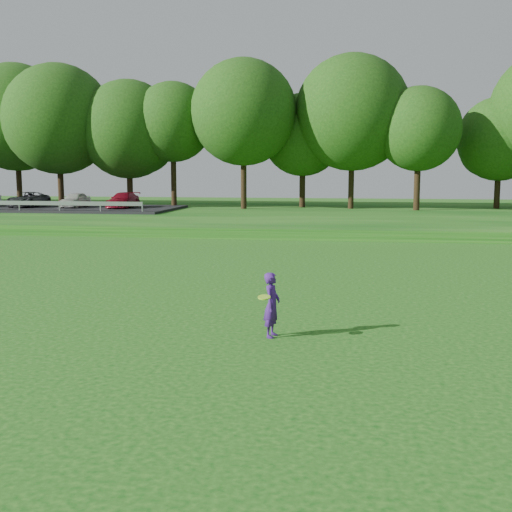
# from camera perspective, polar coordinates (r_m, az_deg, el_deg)

# --- Properties ---
(ground) EXTENTS (140.00, 140.00, 0.00)m
(ground) POSITION_cam_1_polar(r_m,az_deg,el_deg) (15.68, 0.83, -6.25)
(ground) COLOR #0E480F
(ground) RESTS_ON ground
(berm) EXTENTS (130.00, 30.00, 0.60)m
(berm) POSITION_cam_1_polar(r_m,az_deg,el_deg) (49.24, 6.49, 3.61)
(berm) COLOR #0E480F
(berm) RESTS_ON ground
(walking_path) EXTENTS (130.00, 1.60, 0.04)m
(walking_path) POSITION_cam_1_polar(r_m,az_deg,el_deg) (35.33, 5.46, 1.57)
(walking_path) COLOR gray
(walking_path) RESTS_ON ground
(treeline) EXTENTS (104.00, 7.00, 15.00)m
(treeline) POSITION_cam_1_polar(r_m,az_deg,el_deg) (53.28, 6.81, 12.31)
(treeline) COLOR #173E0E
(treeline) RESTS_ON berm
(parking_lot) EXTENTS (24.00, 9.00, 1.38)m
(parking_lot) POSITION_cam_1_polar(r_m,az_deg,el_deg) (54.50, -19.43, 4.39)
(parking_lot) COLOR black
(parking_lot) RESTS_ON berm
(woman) EXTENTS (0.47, 0.87, 1.48)m
(woman) POSITION_cam_1_polar(r_m,az_deg,el_deg) (14.55, 1.42, -4.36)
(woman) COLOR #421A78
(woman) RESTS_ON ground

